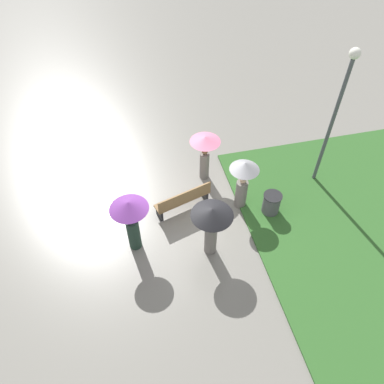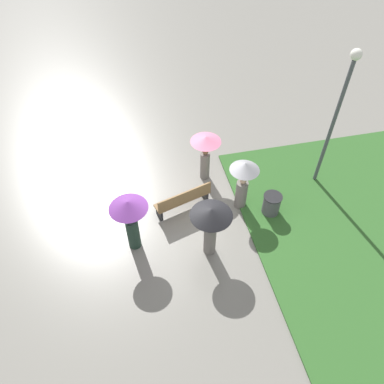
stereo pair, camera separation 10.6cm
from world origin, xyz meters
name	(u,v)px [view 1 (the left image)]	position (x,y,z in m)	size (l,w,h in m)	color
ground_plane	(200,222)	(0.00, 0.00, 0.00)	(90.00, 90.00, 0.00)	slate
park_bench	(183,199)	(0.40, -0.69, 0.47)	(1.93, 0.95, 0.90)	brown
lamp_post	(338,105)	(-4.42, -1.01, 3.08)	(0.32, 0.32, 4.86)	#474C51
trash_bin	(271,204)	(-2.33, 0.08, 0.39)	(0.60, 0.60, 0.78)	#4C4C51
crowd_person_purple	(131,216)	(2.13, 0.41, 1.40)	(1.09, 1.09, 1.97)	#1E3328
crowd_person_pink	(205,149)	(-0.64, -2.01, 1.29)	(1.03, 1.03, 1.81)	slate
crowd_person_grey	(243,178)	(-1.46, -0.44, 1.27)	(0.93, 0.93, 1.90)	slate
crowd_person_black	(212,221)	(-0.02, 1.09, 1.41)	(1.18, 1.18, 1.90)	slate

